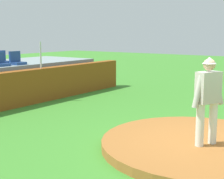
% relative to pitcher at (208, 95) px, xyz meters
% --- Properties ---
extents(ground_plane, '(60.00, 60.00, 0.00)m').
position_rel_pitcher_xyz_m(ground_plane, '(0.18, 0.18, -1.25)').
color(ground_plane, '#3D872B').
extents(pitchers_mound, '(4.30, 4.30, 0.19)m').
position_rel_pitcher_xyz_m(pitchers_mound, '(0.18, 0.18, -1.16)').
color(pitchers_mound, '#A0622C').
rests_on(pitchers_mound, ground_plane).
extents(pitcher, '(0.80, 0.47, 1.83)m').
position_rel_pitcher_xyz_m(pitcher, '(0.00, 0.00, 0.00)').
color(pitcher, silver).
rests_on(pitcher, pitchers_mound).
extents(brick_barrier, '(12.37, 0.40, 1.22)m').
position_rel_pitcher_xyz_m(brick_barrier, '(0.18, 6.89, -0.64)').
color(brick_barrier, brown).
rests_on(brick_barrier, ground_plane).
extents(fence_post_right, '(0.06, 0.06, 0.97)m').
position_rel_pitcher_xyz_m(fence_post_right, '(1.84, 6.89, 0.45)').
color(fence_post_right, silver).
rests_on(fence_post_right, brick_barrier).
extents(stadium_chair_3, '(0.48, 0.44, 0.50)m').
position_rel_pitcher_xyz_m(stadium_chair_3, '(0.87, 7.95, 0.23)').
color(stadium_chair_3, navy).
rests_on(stadium_chair_3, bleacher_platform).
extents(stadium_chair_4, '(0.48, 0.44, 0.50)m').
position_rel_pitcher_xyz_m(stadium_chair_4, '(1.59, 7.92, 0.23)').
color(stadium_chair_4, navy).
rests_on(stadium_chair_4, bleacher_platform).
extents(stadium_chair_9, '(0.48, 0.44, 0.50)m').
position_rel_pitcher_xyz_m(stadium_chair_9, '(1.55, 8.76, 0.23)').
color(stadium_chair_9, navy).
rests_on(stadium_chair_9, bleacher_platform).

